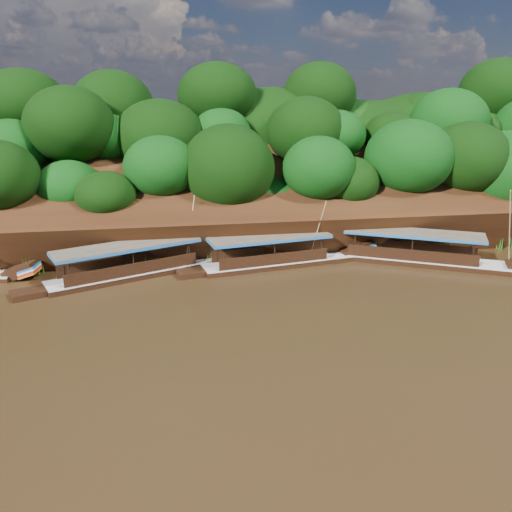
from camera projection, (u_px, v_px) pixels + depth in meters
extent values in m
plane|color=black|center=(325.00, 303.00, 33.28)|extent=(160.00, 160.00, 0.00)
cube|color=black|center=(276.00, 205.00, 47.30)|extent=(120.00, 16.12, 13.64)
cube|color=black|center=(258.00, 217.00, 57.75)|extent=(120.00, 24.00, 12.00)
ellipsoid|color=#123609|center=(214.00, 209.00, 45.40)|extent=(18.00, 8.00, 6.40)
ellipsoid|color=#123609|center=(263.00, 138.00, 52.18)|extent=(24.00, 11.00, 8.40)
cube|color=black|center=(422.00, 264.00, 41.28)|extent=(13.47, 8.72, 0.98)
cube|color=silver|center=(422.00, 259.00, 41.14)|extent=(13.50, 8.79, 0.11)
cube|color=brown|center=(414.00, 232.00, 40.76)|extent=(10.96, 7.61, 0.13)
cube|color=#1B63B5|center=(414.00, 234.00, 40.80)|extent=(10.96, 7.61, 0.20)
cylinder|color=tan|center=(510.00, 227.00, 37.83)|extent=(2.29, 1.98, 5.98)
cube|color=black|center=(279.00, 266.00, 40.88)|extent=(12.80, 4.48, 0.94)
cube|color=silver|center=(279.00, 260.00, 40.74)|extent=(12.81, 4.55, 0.10)
cube|color=black|center=(355.00, 249.00, 42.93)|extent=(3.24, 2.23, 1.77)
cube|color=#1B63B5|center=(363.00, 244.00, 43.09)|extent=(1.84, 2.04, 0.65)
cube|color=#AA2412|center=(363.00, 248.00, 43.20)|extent=(1.84, 2.04, 0.65)
cube|color=brown|center=(270.00, 237.00, 39.87)|extent=(10.17, 4.34, 0.13)
cube|color=#1B63B5|center=(270.00, 238.00, 39.91)|extent=(10.17, 4.34, 0.19)
cylinder|color=tan|center=(318.00, 229.00, 40.43)|extent=(0.84, 1.46, 4.84)
cube|color=black|center=(141.00, 275.00, 38.63)|extent=(13.73, 7.65, 0.95)
cube|color=silver|center=(141.00, 270.00, 38.49)|extent=(13.76, 7.71, 0.11)
cube|color=black|center=(229.00, 250.00, 42.47)|extent=(3.70, 2.90, 1.87)
cube|color=#1B63B5|center=(237.00, 245.00, 42.83)|extent=(2.29, 2.34, 0.70)
cube|color=#AA2412|center=(238.00, 249.00, 42.94)|extent=(2.29, 2.34, 0.70)
cube|color=brown|center=(128.00, 245.00, 37.42)|extent=(11.09, 6.77, 0.13)
cube|color=#1B63B5|center=(128.00, 247.00, 37.46)|extent=(11.09, 6.77, 0.19)
cylinder|color=tan|center=(190.00, 229.00, 39.70)|extent=(1.03, 1.20, 5.22)
cube|color=black|center=(21.00, 271.00, 37.67)|extent=(2.67, 1.82, 1.50)
cube|color=#1B63B5|center=(29.00, 267.00, 37.61)|extent=(1.49, 1.71, 0.54)
cube|color=#AA2412|center=(30.00, 271.00, 37.70)|extent=(1.49, 1.71, 0.54)
cone|color=#276318|center=(33.00, 265.00, 38.36)|extent=(1.50, 1.50, 1.66)
cone|color=#276318|center=(147.00, 259.00, 39.84)|extent=(1.50, 1.50, 1.64)
cone|color=#276318|center=(215.00, 259.00, 40.50)|extent=(1.50, 1.50, 1.33)
cone|color=#276318|center=(314.00, 249.00, 42.41)|extent=(1.50, 1.50, 1.78)
cone|color=#276318|center=(375.00, 244.00, 43.03)|extent=(1.50, 1.50, 2.14)
cone|color=#276318|center=(445.00, 246.00, 43.61)|extent=(1.50, 1.50, 1.49)
cone|color=#276318|center=(506.00, 239.00, 44.98)|extent=(1.50, 1.50, 1.93)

